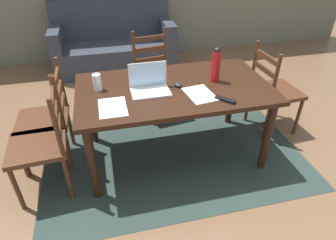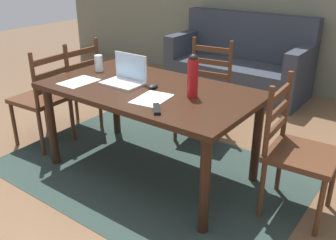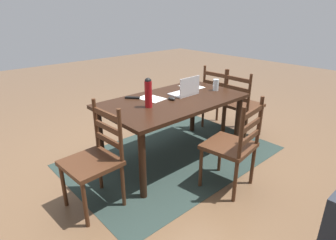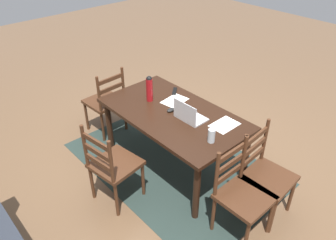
{
  "view_description": "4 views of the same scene",
  "coord_description": "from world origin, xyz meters",
  "px_view_note": "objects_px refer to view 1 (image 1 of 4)",
  "views": [
    {
      "loc": [
        -0.57,
        -2.16,
        1.9
      ],
      "look_at": [
        -0.08,
        -0.11,
        0.48
      ],
      "focal_mm": 30.98,
      "sensor_mm": 36.0,
      "label": 1
    },
    {
      "loc": [
        1.74,
        -2.11,
        1.67
      ],
      "look_at": [
        0.08,
        0.14,
        0.44
      ],
      "focal_mm": 39.98,
      "sensor_mm": 36.0,
      "label": 2
    },
    {
      "loc": [
        2.07,
        2.2,
        1.71
      ],
      "look_at": [
        0.01,
        -0.08,
        0.46
      ],
      "focal_mm": 29.72,
      "sensor_mm": 36.0,
      "label": 3
    },
    {
      "loc": [
        -2.27,
        2.12,
        2.68
      ],
      "look_at": [
        0.11,
        -0.02,
        0.58
      ],
      "focal_mm": 35.32,
      "sensor_mm": 36.0,
      "label": 4
    }
  ],
  "objects_px": {
    "chair_right_far": "(273,91)",
    "dining_table": "(174,95)",
    "chair_far_head": "(155,76)",
    "tv_remote": "(225,100)",
    "water_bottle": "(216,64)",
    "couch": "(114,44)",
    "laptop": "(149,84)",
    "chair_left_near": "(42,144)",
    "drinking_glass": "(97,82)",
    "chair_left_far": "(47,119)",
    "computer_mouse": "(178,84)"
  },
  "relations": [
    {
      "from": "water_bottle",
      "to": "computer_mouse",
      "type": "bearing_deg",
      "value": -176.93
    },
    {
      "from": "chair_right_far",
      "to": "tv_remote",
      "type": "height_order",
      "value": "chair_right_far"
    },
    {
      "from": "laptop",
      "to": "tv_remote",
      "type": "xyz_separation_m",
      "value": [
        0.55,
        -0.31,
        -0.05
      ]
    },
    {
      "from": "chair_left_far",
      "to": "laptop",
      "type": "height_order",
      "value": "laptop"
    },
    {
      "from": "chair_left_near",
      "to": "couch",
      "type": "distance_m",
      "value": 2.62
    },
    {
      "from": "computer_mouse",
      "to": "couch",
      "type": "bearing_deg",
      "value": 97.36
    },
    {
      "from": "chair_right_far",
      "to": "tv_remote",
      "type": "xyz_separation_m",
      "value": [
        -0.79,
        -0.52,
        0.29
      ]
    },
    {
      "from": "chair_far_head",
      "to": "computer_mouse",
      "type": "relative_size",
      "value": 9.5
    },
    {
      "from": "chair_far_head",
      "to": "water_bottle",
      "type": "distance_m",
      "value": 1.0
    },
    {
      "from": "drinking_glass",
      "to": "tv_remote",
      "type": "bearing_deg",
      "value": -23.47
    },
    {
      "from": "chair_left_near",
      "to": "couch",
      "type": "bearing_deg",
      "value": 73.12
    },
    {
      "from": "chair_left_far",
      "to": "couch",
      "type": "height_order",
      "value": "couch"
    },
    {
      "from": "couch",
      "to": "laptop",
      "type": "bearing_deg",
      "value": -86.52
    },
    {
      "from": "drinking_glass",
      "to": "dining_table",
      "type": "bearing_deg",
      "value": -8.25
    },
    {
      "from": "chair_far_head",
      "to": "chair_left_near",
      "type": "bearing_deg",
      "value": -137.51
    },
    {
      "from": "laptop",
      "to": "water_bottle",
      "type": "distance_m",
      "value": 0.61
    },
    {
      "from": "dining_table",
      "to": "computer_mouse",
      "type": "height_order",
      "value": "computer_mouse"
    },
    {
      "from": "couch",
      "to": "drinking_glass",
      "type": "relative_size",
      "value": 12.72
    },
    {
      "from": "couch",
      "to": "laptop",
      "type": "distance_m",
      "value": 2.39
    },
    {
      "from": "chair_left_far",
      "to": "drinking_glass",
      "type": "relative_size",
      "value": 6.71
    },
    {
      "from": "dining_table",
      "to": "chair_right_far",
      "type": "xyz_separation_m",
      "value": [
        1.12,
        0.18,
        -0.19
      ]
    },
    {
      "from": "chair_far_head",
      "to": "laptop",
      "type": "bearing_deg",
      "value": -104.01
    },
    {
      "from": "chair_left_far",
      "to": "couch",
      "type": "relative_size",
      "value": 0.53
    },
    {
      "from": "chair_left_far",
      "to": "computer_mouse",
      "type": "xyz_separation_m",
      "value": [
        1.16,
        -0.18,
        0.3
      ]
    },
    {
      "from": "chair_far_head",
      "to": "tv_remote",
      "type": "bearing_deg",
      "value": -73.8
    },
    {
      "from": "chair_far_head",
      "to": "tv_remote",
      "type": "xyz_separation_m",
      "value": [
        0.34,
        -1.17,
        0.29
      ]
    },
    {
      "from": "couch",
      "to": "water_bottle",
      "type": "distance_m",
      "value": 2.48
    },
    {
      "from": "couch",
      "to": "tv_remote",
      "type": "height_order",
      "value": "couch"
    },
    {
      "from": "chair_right_far",
      "to": "dining_table",
      "type": "bearing_deg",
      "value": -170.65
    },
    {
      "from": "dining_table",
      "to": "water_bottle",
      "type": "distance_m",
      "value": 0.45
    },
    {
      "from": "dining_table",
      "to": "tv_remote",
      "type": "height_order",
      "value": "tv_remote"
    },
    {
      "from": "couch",
      "to": "chair_left_near",
      "type": "bearing_deg",
      "value": -106.88
    },
    {
      "from": "water_bottle",
      "to": "drinking_glass",
      "type": "bearing_deg",
      "value": 176.22
    },
    {
      "from": "couch",
      "to": "tv_remote",
      "type": "relative_size",
      "value": 10.59
    },
    {
      "from": "tv_remote",
      "to": "drinking_glass",
      "type": "bearing_deg",
      "value": 115.49
    },
    {
      "from": "computer_mouse",
      "to": "tv_remote",
      "type": "xyz_separation_m",
      "value": [
        0.3,
        -0.34,
        -0.01
      ]
    },
    {
      "from": "chair_left_near",
      "to": "computer_mouse",
      "type": "height_order",
      "value": "chair_left_near"
    },
    {
      "from": "chair_right_far",
      "to": "drinking_glass",
      "type": "relative_size",
      "value": 6.71
    },
    {
      "from": "chair_left_near",
      "to": "chair_far_head",
      "type": "height_order",
      "value": "same"
    },
    {
      "from": "water_bottle",
      "to": "chair_left_far",
      "type": "bearing_deg",
      "value": 173.85
    },
    {
      "from": "couch",
      "to": "drinking_glass",
      "type": "height_order",
      "value": "couch"
    },
    {
      "from": "dining_table",
      "to": "tv_remote",
      "type": "bearing_deg",
      "value": -44.66
    },
    {
      "from": "couch",
      "to": "chair_right_far",
      "type": "bearing_deg",
      "value": -55.25
    },
    {
      "from": "chair_right_far",
      "to": "water_bottle",
      "type": "height_order",
      "value": "water_bottle"
    },
    {
      "from": "tv_remote",
      "to": "chair_left_far",
      "type": "bearing_deg",
      "value": 119.41
    },
    {
      "from": "dining_table",
      "to": "water_bottle",
      "type": "bearing_deg",
      "value": 3.85
    },
    {
      "from": "chair_left_near",
      "to": "tv_remote",
      "type": "relative_size",
      "value": 5.59
    },
    {
      "from": "chair_right_far",
      "to": "couch",
      "type": "relative_size",
      "value": 0.53
    },
    {
      "from": "chair_left_far",
      "to": "computer_mouse",
      "type": "bearing_deg",
      "value": -8.85
    },
    {
      "from": "chair_left_near",
      "to": "chair_right_far",
      "type": "xyz_separation_m",
      "value": [
        2.25,
        0.37,
        0.0
      ]
    }
  ]
}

